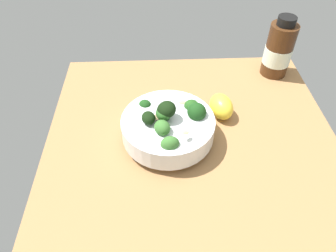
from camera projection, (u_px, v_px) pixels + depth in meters
The scene contains 4 objects.
ground_plane at pixel (192, 146), 68.92cm from camera, with size 62.58×62.58×3.76cm, color #996D42.
bowl_of_broccoli at pixel (169, 126), 64.99cm from camera, with size 19.15×19.15×10.78cm.
lemon_wedge at pixel (221, 106), 71.48cm from camera, with size 7.13×4.97×5.19cm, color yellow.
bottle_tall at pixel (279, 50), 80.37cm from camera, with size 6.98×6.98×15.83cm.
Camera 1 is at (45.49, -7.35, 49.82)cm, focal length 33.76 mm.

